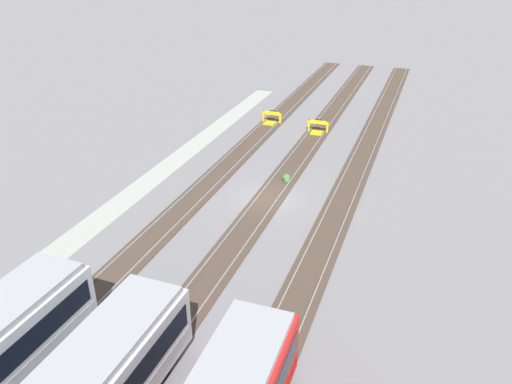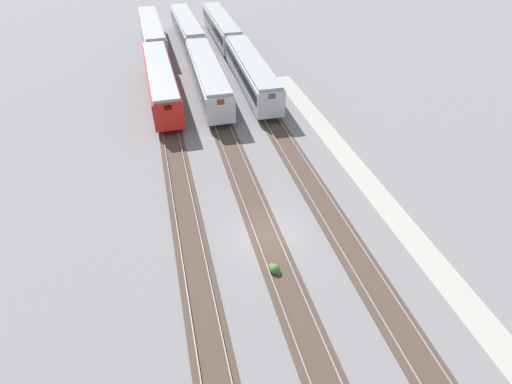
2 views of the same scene
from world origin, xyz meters
name	(u,v)px [view 1 (image 1 of 2)]	position (x,y,z in m)	size (l,w,h in m)	color
ground_plane	(269,199)	(0.00, 0.00, 0.00)	(400.00, 400.00, 0.00)	slate
service_walkway	(152,179)	(0.00, -9.63, 0.00)	(54.00, 2.00, 0.01)	#9E9E93
rail_track_nearest	(205,187)	(0.00, -5.07, 0.04)	(90.00, 2.24, 0.21)	#47382D
rail_track_near_inner	(269,198)	(0.00, 0.00, 0.04)	(90.00, 2.24, 0.21)	#47382D
rail_track_middle	(338,210)	(0.00, 5.07, 0.04)	(90.00, 2.24, 0.21)	#47382D
bumper_stop_nearest_track	(271,118)	(-15.69, -5.08, 0.51)	(1.37, 2.01, 1.22)	gold
bumper_stop_near_inner_track	(318,128)	(-14.56, 0.01, 0.51)	(1.37, 2.01, 1.22)	gold
weed_clump	(286,178)	(-3.18, 0.36, 0.24)	(0.92, 0.70, 0.64)	#427033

